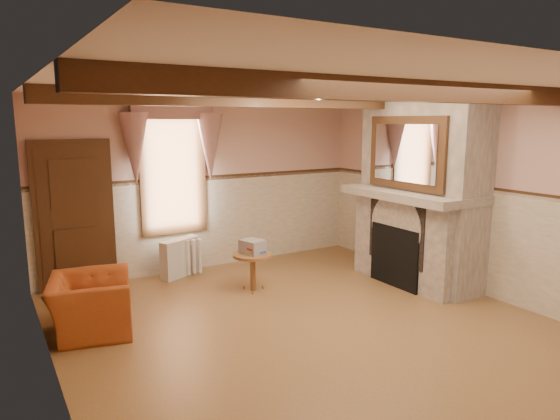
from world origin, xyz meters
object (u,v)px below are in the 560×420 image
side_table (253,272)px  radiator (180,258)px  oil_lamp (383,176)px  armchair (91,305)px  mantel_clock (376,178)px  bowl (407,186)px

side_table → radiator: radiator is taller
oil_lamp → side_table: bearing=173.4°
armchair → mantel_clock: size_ratio=4.20×
armchair → radiator: armchair is taller
mantel_clock → oil_lamp: bearing=-90.0°
bowl → oil_lamp: size_ratio=1.17×
armchair → bowl: size_ratio=3.08×
bowl → armchair: bearing=173.9°
radiator → oil_lamp: bearing=-51.4°
armchair → bowl: (4.49, -0.48, 1.13)m
radiator → bowl: size_ratio=2.14×
mantel_clock → bowl: bearing=-90.0°
radiator → bowl: bearing=-59.0°
bowl → mantel_clock: bearing=90.0°
radiator → armchair: bearing=-161.9°
radiator → mantel_clock: 3.38m
mantel_clock → oil_lamp: 0.17m
bowl → mantel_clock: (0.00, 0.68, 0.06)m
armchair → side_table: (2.28, 0.29, -0.05)m
radiator → oil_lamp: (2.87, -1.46, 1.26)m
radiator → side_table: bearing=-85.9°
bowl → mantel_clock: 0.68m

